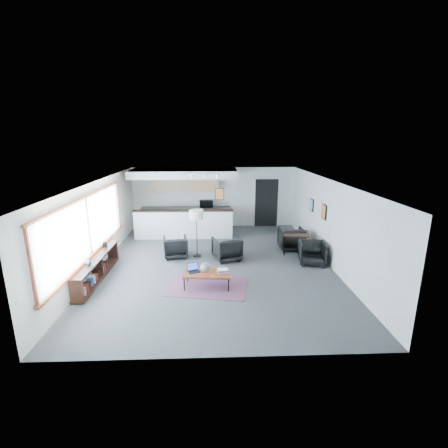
{
  "coord_description": "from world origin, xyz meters",
  "views": [
    {
      "loc": [
        -0.11,
        -9.51,
        3.82
      ],
      "look_at": [
        0.28,
        0.4,
        1.18
      ],
      "focal_mm": 26.0,
      "sensor_mm": 36.0,
      "label": 1
    }
  ],
  "objects_px": {
    "microwave": "(206,203)",
    "dining_chair_far": "(291,239)",
    "armchair_right": "(227,248)",
    "dining_chair_near": "(312,254)",
    "floor_lamp": "(196,216)",
    "coffee_table": "(207,273)",
    "dining_table": "(296,235)",
    "laptop": "(193,269)",
    "armchair_left": "(175,246)",
    "book_stack": "(223,271)",
    "ceramic_pot": "(205,267)"
  },
  "relations": [
    {
      "from": "armchair_left",
      "to": "armchair_right",
      "type": "distance_m",
      "value": 1.7
    },
    {
      "from": "armchair_left",
      "to": "microwave",
      "type": "height_order",
      "value": "microwave"
    },
    {
      "from": "armchair_right",
      "to": "dining_chair_near",
      "type": "relative_size",
      "value": 1.21
    },
    {
      "from": "book_stack",
      "to": "ceramic_pot",
      "type": "bearing_deg",
      "value": 172.29
    },
    {
      "from": "armchair_right",
      "to": "dining_chair_far",
      "type": "xyz_separation_m",
      "value": [
        2.31,
        0.92,
        -0.05
      ]
    },
    {
      "from": "dining_chair_near",
      "to": "dining_chair_far",
      "type": "distance_m",
      "value": 1.43
    },
    {
      "from": "laptop",
      "to": "floor_lamp",
      "type": "bearing_deg",
      "value": 67.12
    },
    {
      "from": "floor_lamp",
      "to": "microwave",
      "type": "xyz_separation_m",
      "value": [
        0.26,
        3.46,
        -0.25
      ]
    },
    {
      "from": "book_stack",
      "to": "dining_chair_far",
      "type": "xyz_separation_m",
      "value": [
        2.5,
        2.87,
        -0.08
      ]
    },
    {
      "from": "floor_lamp",
      "to": "dining_chair_far",
      "type": "xyz_separation_m",
      "value": [
        3.28,
        0.56,
        -1.01
      ]
    },
    {
      "from": "ceramic_pot",
      "to": "floor_lamp",
      "type": "xyz_separation_m",
      "value": [
        -0.3,
        2.24,
        0.84
      ]
    },
    {
      "from": "dining_table",
      "to": "dining_chair_far",
      "type": "distance_m",
      "value": 0.45
    },
    {
      "from": "coffee_table",
      "to": "armchair_right",
      "type": "height_order",
      "value": "armchair_right"
    },
    {
      "from": "armchair_right",
      "to": "dining_table",
      "type": "xyz_separation_m",
      "value": [
        2.38,
        0.57,
        0.24
      ]
    },
    {
      "from": "book_stack",
      "to": "armchair_left",
      "type": "bearing_deg",
      "value": 123.3
    },
    {
      "from": "armchair_right",
      "to": "dining_chair_far",
      "type": "relative_size",
      "value": 1.14
    },
    {
      "from": "floor_lamp",
      "to": "microwave",
      "type": "bearing_deg",
      "value": 85.65
    },
    {
      "from": "microwave",
      "to": "armchair_right",
      "type": "bearing_deg",
      "value": -86.67
    },
    {
      "from": "laptop",
      "to": "microwave",
      "type": "relative_size",
      "value": 0.68
    },
    {
      "from": "ceramic_pot",
      "to": "dining_table",
      "type": "bearing_deg",
      "value": 38.9
    },
    {
      "from": "armchair_left",
      "to": "microwave",
      "type": "bearing_deg",
      "value": -115.7
    },
    {
      "from": "book_stack",
      "to": "microwave",
      "type": "height_order",
      "value": "microwave"
    },
    {
      "from": "book_stack",
      "to": "armchair_right",
      "type": "height_order",
      "value": "armchair_right"
    },
    {
      "from": "coffee_table",
      "to": "dining_chair_far",
      "type": "xyz_separation_m",
      "value": [
        2.92,
        2.86,
        -0.01
      ]
    },
    {
      "from": "armchair_right",
      "to": "dining_chair_near",
      "type": "distance_m",
      "value": 2.67
    },
    {
      "from": "coffee_table",
      "to": "dining_chair_near",
      "type": "relative_size",
      "value": 1.89
    },
    {
      "from": "armchair_left",
      "to": "armchair_right",
      "type": "xyz_separation_m",
      "value": [
        1.68,
        -0.3,
        0.03
      ]
    },
    {
      "from": "dining_chair_near",
      "to": "coffee_table",
      "type": "bearing_deg",
      "value": -146.75
    },
    {
      "from": "coffee_table",
      "to": "dining_table",
      "type": "height_order",
      "value": "dining_table"
    },
    {
      "from": "coffee_table",
      "to": "dining_table",
      "type": "bearing_deg",
      "value": 44.53
    },
    {
      "from": "book_stack",
      "to": "floor_lamp",
      "type": "height_order",
      "value": "floor_lamp"
    },
    {
      "from": "armchair_right",
      "to": "floor_lamp",
      "type": "xyz_separation_m",
      "value": [
        -0.97,
        0.36,
        0.96
      ]
    },
    {
      "from": "armchair_left",
      "to": "dining_chair_near",
      "type": "relative_size",
      "value": 1.13
    },
    {
      "from": "microwave",
      "to": "dining_chair_far",
      "type": "bearing_deg",
      "value": -51.02
    },
    {
      "from": "armchair_right",
      "to": "microwave",
      "type": "xyz_separation_m",
      "value": [
        -0.71,
        3.81,
        0.7
      ]
    },
    {
      "from": "ceramic_pot",
      "to": "dining_table",
      "type": "distance_m",
      "value": 3.92
    },
    {
      "from": "armchair_left",
      "to": "laptop",
      "type": "bearing_deg",
      "value": 97.73
    },
    {
      "from": "ceramic_pot",
      "to": "dining_table",
      "type": "height_order",
      "value": "dining_table"
    },
    {
      "from": "laptop",
      "to": "floor_lamp",
      "type": "height_order",
      "value": "floor_lamp"
    },
    {
      "from": "armchair_right",
      "to": "dining_chair_near",
      "type": "xyz_separation_m",
      "value": [
        2.63,
        -0.48,
        -0.07
      ]
    },
    {
      "from": "book_stack",
      "to": "armchair_right",
      "type": "relative_size",
      "value": 0.4
    },
    {
      "from": "dining_table",
      "to": "microwave",
      "type": "xyz_separation_m",
      "value": [
        -3.09,
        3.24,
        0.47
      ]
    },
    {
      "from": "coffee_table",
      "to": "floor_lamp",
      "type": "relative_size",
      "value": 0.81
    },
    {
      "from": "book_stack",
      "to": "dining_chair_near",
      "type": "relative_size",
      "value": 0.48
    },
    {
      "from": "dining_chair_far",
      "to": "microwave",
      "type": "bearing_deg",
      "value": -44.1
    },
    {
      "from": "armchair_left",
      "to": "floor_lamp",
      "type": "xyz_separation_m",
      "value": [
        0.71,
        0.05,
        0.98
      ]
    },
    {
      "from": "dining_chair_near",
      "to": "book_stack",
      "type": "bearing_deg",
      "value": -143.55
    },
    {
      "from": "laptop",
      "to": "floor_lamp",
      "type": "xyz_separation_m",
      "value": [
        0.01,
        2.2,
        0.9
      ]
    },
    {
      "from": "ceramic_pot",
      "to": "dining_table",
      "type": "relative_size",
      "value": 0.25
    },
    {
      "from": "dining_chair_near",
      "to": "microwave",
      "type": "xyz_separation_m",
      "value": [
        -3.34,
        4.29,
        0.78
      ]
    }
  ]
}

